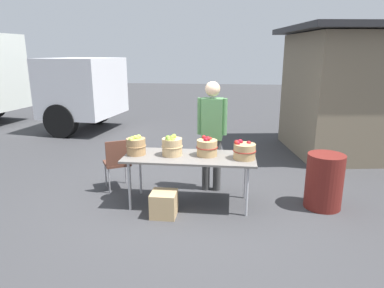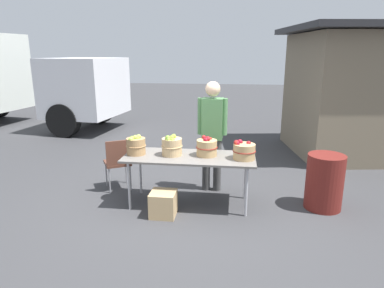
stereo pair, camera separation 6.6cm
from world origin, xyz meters
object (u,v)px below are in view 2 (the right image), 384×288
object	(u,v)px
apple_basket_red_0	(207,147)
apple_basket_red_1	(244,151)
folding_chair	(118,160)
apple_basket_green_0	(136,145)
vendor_adult	(212,128)
market_table	(189,159)
trash_barrel	(324,182)
apple_basket_green_1	(172,146)
produce_crate	(163,204)

from	to	relation	value
apple_basket_red_0	apple_basket_red_1	world-z (taller)	apple_basket_red_0
apple_basket_red_1	folding_chair	size ratio (longest dim) A/B	0.38
apple_basket_green_0	folding_chair	distance (m)	0.71
vendor_adult	folding_chair	size ratio (longest dim) A/B	2.07
market_table	vendor_adult	xyz separation A→B (m)	(0.29, 0.59, 0.34)
market_table	apple_basket_red_1	bearing A→B (deg)	-2.80
apple_basket_red_1	folding_chair	bearing A→B (deg)	167.58
apple_basket_red_1	vendor_adult	bearing A→B (deg)	128.21
apple_basket_red_0	trash_barrel	world-z (taller)	apple_basket_red_0
market_table	folding_chair	world-z (taller)	folding_chair
vendor_adult	apple_basket_green_1	bearing A→B (deg)	48.04
market_table	apple_basket_green_0	world-z (taller)	apple_basket_green_0
trash_barrel	apple_basket_red_1	bearing A→B (deg)	-172.52
apple_basket_red_0	produce_crate	size ratio (longest dim) A/B	0.91
folding_chair	trash_barrel	size ratio (longest dim) A/B	1.07
apple_basket_red_1	folding_chair	xyz separation A→B (m)	(-2.01, 0.44, -0.36)
apple_basket_green_0	apple_basket_red_1	bearing A→B (deg)	-1.00
apple_basket_green_0	apple_basket_red_0	distance (m)	1.04
apple_basket_green_1	vendor_adult	world-z (taller)	vendor_adult
trash_barrel	produce_crate	bearing A→B (deg)	-166.46
apple_basket_green_1	vendor_adult	xyz separation A→B (m)	(0.55, 0.58, 0.15)
folding_chair	produce_crate	distance (m)	1.29
apple_basket_green_0	apple_basket_red_1	xyz separation A→B (m)	(1.57, -0.03, -0.02)
apple_basket_green_0	apple_basket_red_1	world-z (taller)	apple_basket_green_0
apple_basket_green_1	market_table	bearing A→B (deg)	-1.78
apple_basket_green_0	apple_basket_green_1	world-z (taller)	apple_basket_green_1
market_table	apple_basket_red_0	world-z (taller)	apple_basket_red_0
apple_basket_green_0	apple_basket_green_1	distance (m)	0.53
apple_basket_green_0	produce_crate	world-z (taller)	apple_basket_green_0
apple_basket_green_1	apple_basket_red_1	size ratio (longest dim) A/B	0.96
apple_basket_green_1	apple_basket_red_1	world-z (taller)	apple_basket_green_1
apple_basket_green_0	apple_basket_red_0	xyz separation A→B (m)	(1.04, 0.06, -0.01)
apple_basket_green_1	apple_basket_red_0	size ratio (longest dim) A/B	0.99
apple_basket_green_1	apple_basket_red_1	xyz separation A→B (m)	(1.04, -0.05, -0.02)
market_table	produce_crate	distance (m)	0.75
apple_basket_red_1	trash_barrel	world-z (taller)	apple_basket_red_1
market_table	apple_basket_green_0	xyz separation A→B (m)	(-0.79, -0.01, 0.18)
market_table	apple_basket_green_1	distance (m)	0.32
apple_basket_red_1	produce_crate	bearing A→B (deg)	-160.24
apple_basket_green_1	folding_chair	size ratio (longest dim) A/B	0.36
folding_chair	trash_barrel	distance (m)	3.19
market_table	vendor_adult	bearing A→B (deg)	63.98
vendor_adult	produce_crate	xyz separation A→B (m)	(-0.59, -1.01, -0.87)
market_table	vendor_adult	world-z (taller)	vendor_adult
apple_basket_green_1	apple_basket_red_0	world-z (taller)	apple_basket_green_1
vendor_adult	apple_basket_red_1	bearing A→B (deg)	129.60
market_table	apple_basket_red_1	distance (m)	0.80
apple_basket_green_1	folding_chair	bearing A→B (deg)	157.80
apple_basket_red_0	folding_chair	distance (m)	1.56
trash_barrel	produce_crate	xyz separation A→B (m)	(-2.26, -0.54, -0.23)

